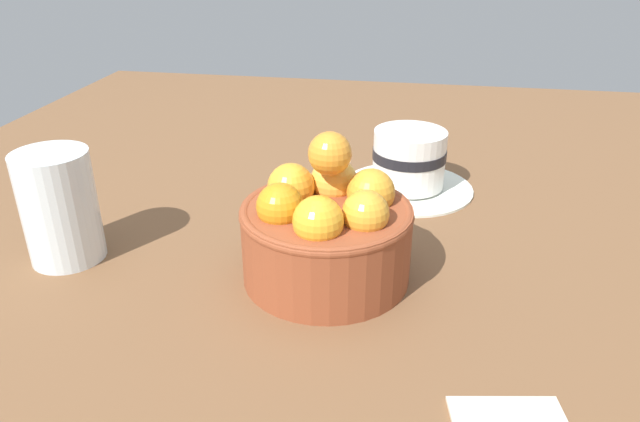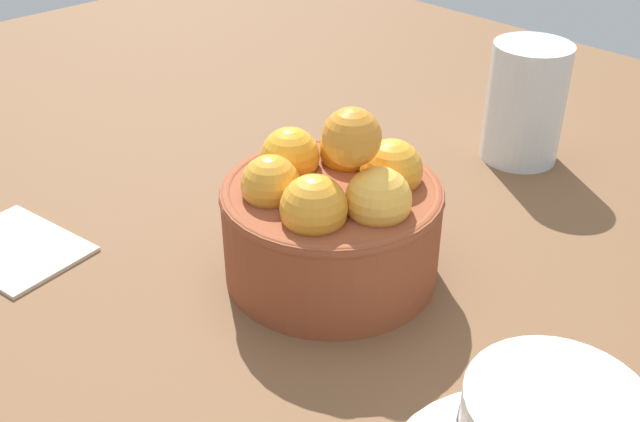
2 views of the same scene
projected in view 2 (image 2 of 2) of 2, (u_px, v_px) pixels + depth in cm
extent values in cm
cube|color=brown|center=(331.00, 289.00, 56.11)|extent=(150.32, 118.16, 3.14)
cylinder|color=brown|center=(331.00, 231.00, 53.42)|extent=(15.38, 15.38, 7.14)
torus|color=brown|center=(332.00, 193.00, 51.76)|extent=(15.58, 15.58, 1.00)
sphere|color=orange|center=(314.00, 208.00, 47.65)|extent=(4.40, 4.40, 4.40)
sphere|color=#F9B442|center=(378.00, 200.00, 48.49)|extent=(4.41, 4.41, 4.41)
sphere|color=gold|center=(391.00, 170.00, 51.97)|extent=(4.39, 4.39, 4.39)
sphere|color=orange|center=(348.00, 150.00, 54.60)|extent=(4.14, 4.14, 4.14)
sphere|color=gold|center=(290.00, 156.00, 53.75)|extent=(4.26, 4.26, 4.26)
sphere|color=gold|center=(270.00, 184.00, 50.28)|extent=(4.04, 4.04, 4.04)
sphere|color=orange|center=(352.00, 137.00, 48.18)|extent=(3.92, 3.92, 3.92)
cylinder|color=silver|center=(526.00, 103.00, 68.10)|extent=(7.05, 7.05, 10.99)
cube|color=beige|center=(15.00, 247.00, 57.55)|extent=(11.78, 9.35, 0.60)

